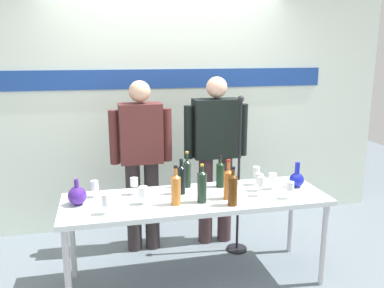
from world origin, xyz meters
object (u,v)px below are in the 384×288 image
(presenter_right, at_px, (216,149))
(wine_bottle_5, at_px, (202,185))
(wine_bottle_3, at_px, (228,183))
(wine_glass_left_3, at_px, (134,182))
(decanter_blue_left, at_px, (77,195))
(microphone_stand, at_px, (238,201))
(wine_glass_right_1, at_px, (290,186))
(wine_glass_left_2, at_px, (95,186))
(wine_glass_right_0, at_px, (259,179))
(wine_bottle_4, at_px, (176,188))
(presenter_left, at_px, (141,156))
(wine_bottle_2, at_px, (233,189))
(decanter_blue_right, at_px, (297,179))
(wine_glass_left_0, at_px, (143,192))
(wine_bottle_0, at_px, (220,173))
(wine_glass_right_3, at_px, (273,178))
(wine_glass_right_2, at_px, (261,182))
(wine_glass_left_1, at_px, (106,201))
(display_table, at_px, (196,204))
(wine_bottle_1, at_px, (181,178))
(wine_glass_right_4, at_px, (256,172))
(wine_bottle_6, at_px, (187,172))

(presenter_right, distance_m, wine_bottle_5, 0.88)
(wine_bottle_3, bearing_deg, wine_glass_left_3, 159.72)
(decanter_blue_left, relative_size, microphone_stand, 0.13)
(decanter_blue_left, relative_size, wine_glass_right_1, 1.46)
(wine_glass_left_2, distance_m, wine_glass_right_0, 1.37)
(wine_bottle_3, bearing_deg, wine_bottle_4, -176.15)
(presenter_right, bearing_deg, wine_bottle_5, -113.48)
(presenter_left, relative_size, wine_bottle_2, 5.42)
(decanter_blue_left, bearing_deg, wine_glass_left_3, 15.73)
(decanter_blue_left, xyz_separation_m, wine_bottle_3, (1.17, -0.14, 0.06))
(wine_bottle_5, bearing_deg, decanter_blue_right, 10.62)
(presenter_right, bearing_deg, wine_glass_left_0, -137.19)
(presenter_left, distance_m, wine_glass_right_1, 1.41)
(decanter_blue_left, relative_size, wine_bottle_4, 0.66)
(presenter_left, xyz_separation_m, wine_glass_left_3, (-0.12, -0.51, -0.08))
(wine_bottle_4, relative_size, wine_bottle_5, 1.00)
(wine_bottle_0, height_order, wine_glass_right_3, wine_bottle_0)
(wine_glass_right_2, xyz_separation_m, wine_glass_right_3, (0.16, 0.13, -0.02))
(wine_glass_left_2, bearing_deg, wine_bottle_2, -22.02)
(wine_bottle_3, bearing_deg, presenter_left, 128.01)
(decanter_blue_left, xyz_separation_m, wine_bottle_2, (1.16, -0.28, 0.06))
(wine_bottle_2, distance_m, wine_glass_right_0, 0.42)
(wine_bottle_2, xyz_separation_m, wine_bottle_5, (-0.21, 0.11, 0.00))
(wine_glass_right_0, bearing_deg, decanter_blue_right, 3.14)
(presenter_right, relative_size, wine_bottle_4, 5.40)
(presenter_right, distance_m, wine_glass_left_2, 1.28)
(presenter_right, relative_size, wine_glass_left_1, 10.96)
(wine_glass_right_0, relative_size, wine_glass_right_1, 1.06)
(wine_bottle_0, bearing_deg, display_table, -142.91)
(decanter_blue_left, bearing_deg, decanter_blue_right, 0.00)
(wine_bottle_1, relative_size, wine_glass_right_4, 1.83)
(wine_bottle_2, distance_m, wine_glass_right_3, 0.53)
(wine_glass_right_0, distance_m, wine_glass_right_1, 0.28)
(wine_glass_right_4, height_order, microphone_stand, microphone_stand)
(wine_glass_right_0, relative_size, wine_glass_right_4, 0.91)
(wine_bottle_0, relative_size, wine_bottle_3, 0.87)
(microphone_stand, bearing_deg, presenter_right, 121.72)
(wine_bottle_0, relative_size, microphone_stand, 0.19)
(presenter_left, relative_size, microphone_stand, 1.09)
(display_table, bearing_deg, wine_glass_right_2, -9.77)
(wine_bottle_3, height_order, wine_bottle_5, wine_bottle_3)
(wine_glass_left_2, relative_size, microphone_stand, 0.09)
(wine_bottle_1, bearing_deg, decanter_blue_right, -3.18)
(decanter_blue_left, relative_size, wine_glass_right_0, 1.38)
(display_table, xyz_separation_m, wine_glass_left_0, (-0.43, -0.06, 0.16))
(wine_bottle_3, distance_m, wine_glass_right_4, 0.45)
(display_table, relative_size, microphone_stand, 1.41)
(wine_bottle_6, relative_size, wine_glass_left_3, 2.21)
(wine_bottle_0, relative_size, wine_bottle_6, 0.89)
(wine_bottle_3, bearing_deg, wine_glass_right_3, 16.36)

